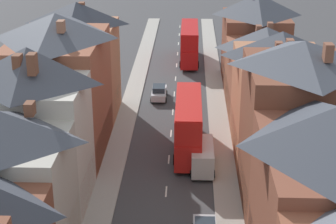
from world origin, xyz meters
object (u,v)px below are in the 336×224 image
object	(u,v)px
delivery_van	(202,156)
double_decker_bus_lead	(188,124)
double_decker_bus_mid_street	(189,43)
car_parked_right_a	(159,92)

from	to	relation	value
delivery_van	double_decker_bus_lead	bearing A→B (deg)	108.83
double_decker_bus_lead	delivery_van	xyz separation A→B (m)	(1.31, -3.84, -1.48)
double_decker_bus_mid_street	delivery_van	world-z (taller)	double_decker_bus_mid_street
car_parked_right_a	double_decker_bus_lead	bearing A→B (deg)	-75.85
car_parked_right_a	delivery_van	xyz separation A→B (m)	(4.90, -18.08, 0.48)
double_decker_bus_lead	car_parked_right_a	size ratio (longest dim) A/B	2.59
delivery_van	double_decker_bus_mid_street	bearing A→B (deg)	92.22
double_decker_bus_lead	double_decker_bus_mid_street	size ratio (longest dim) A/B	1.00
double_decker_bus_lead	car_parked_right_a	bearing A→B (deg)	104.15
double_decker_bus_mid_street	delivery_van	bearing A→B (deg)	-87.78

